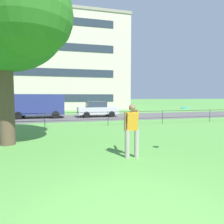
{
  "coord_description": "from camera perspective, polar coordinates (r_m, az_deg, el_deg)",
  "views": [
    {
      "loc": [
        -1.15,
        -2.81,
        2.02
      ],
      "look_at": [
        1.43,
        7.11,
        1.24
      ],
      "focal_mm": 32.44,
      "sensor_mm": 36.0,
      "label": 1
    }
  ],
  "objects": [
    {
      "name": "tree_large_lawn",
      "position": [
        9.76,
        -28.21,
        22.61
      ],
      "size": [
        5.82,
        5.43,
        7.3
      ],
      "color": "brown",
      "rests_on": "ground"
    },
    {
      "name": "panel_van_center",
      "position": [
        20.37,
        -20.27,
        1.99
      ],
      "size": [
        5.05,
        2.2,
        2.24
      ],
      "color": "navy",
      "rests_on": "ground"
    },
    {
      "name": "car_silver_left",
      "position": [
        20.33,
        -4.16,
        0.85
      ],
      "size": [
        4.03,
        1.86,
        1.54
      ],
      "color": "#B7BABF",
      "rests_on": "ground"
    },
    {
      "name": "street_strip",
      "position": [
        19.74,
        -11.14,
        -1.58
      ],
      "size": [
        80.0,
        6.76,
        0.01
      ],
      "primitive_type": "cube",
      "color": "#565454",
      "rests_on": "ground"
    },
    {
      "name": "park_fence",
      "position": [
        13.74,
        -9.68,
        -1.34
      ],
      "size": [
        37.77,
        0.04,
        1.0
      ],
      "color": "#232328",
      "rests_on": "ground"
    },
    {
      "name": "person_thrower",
      "position": [
        6.73,
        5.63,
        -4.75
      ],
      "size": [
        0.58,
        0.77,
        1.77
      ],
      "color": "gray",
      "rests_on": "ground"
    },
    {
      "name": "apartment_building_background",
      "position": [
        37.27,
        -25.51,
        12.34
      ],
      "size": [
        35.41,
        12.8,
        14.91
      ],
      "color": "beige",
      "rests_on": "ground"
    },
    {
      "name": "frisbee",
      "position": [
        7.39,
        19.84,
        1.14
      ],
      "size": [
        0.34,
        0.34,
        0.06
      ],
      "color": "#2DB2C6"
    }
  ]
}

